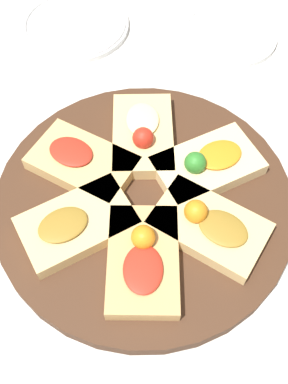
# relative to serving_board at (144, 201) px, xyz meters

# --- Properties ---
(ground_plane) EXTENTS (3.00, 3.00, 0.00)m
(ground_plane) POSITION_rel_serving_board_xyz_m (0.00, 0.00, -0.01)
(ground_plane) COLOR beige
(serving_board) EXTENTS (0.42, 0.42, 0.02)m
(serving_board) POSITION_rel_serving_board_xyz_m (0.00, 0.00, 0.00)
(serving_board) COLOR #422819
(serving_board) RESTS_ON ground_plane
(focaccia_slice_0) EXTENTS (0.17, 0.15, 0.05)m
(focaccia_slice_0) POSITION_rel_serving_board_xyz_m (0.09, 0.05, 0.03)
(focaccia_slice_0) COLOR #E5C689
(focaccia_slice_0) RESTS_ON serving_board
(focaccia_slice_1) EXTENTS (0.10, 0.16, 0.05)m
(focaccia_slice_1) POSITION_rel_serving_board_xyz_m (-0.01, 0.10, 0.03)
(focaccia_slice_1) COLOR #DBB775
(focaccia_slice_1) RESTS_ON serving_board
(focaccia_slice_2) EXTENTS (0.17, 0.14, 0.03)m
(focaccia_slice_2) POSITION_rel_serving_board_xyz_m (-0.09, 0.04, 0.02)
(focaccia_slice_2) COLOR tan
(focaccia_slice_2) RESTS_ON serving_board
(focaccia_slice_3) EXTENTS (0.17, 0.16, 0.03)m
(focaccia_slice_3) POSITION_rel_serving_board_xyz_m (-0.09, -0.06, 0.02)
(focaccia_slice_3) COLOR #DBB775
(focaccia_slice_3) RESTS_ON serving_board
(focaccia_slice_4) EXTENTS (0.10, 0.15, 0.05)m
(focaccia_slice_4) POSITION_rel_serving_board_xyz_m (0.01, -0.10, 0.03)
(focaccia_slice_4) COLOR tan
(focaccia_slice_4) RESTS_ON serving_board
(focaccia_slice_5) EXTENTS (0.17, 0.15, 0.05)m
(focaccia_slice_5) POSITION_rel_serving_board_xyz_m (0.09, -0.05, 0.03)
(focaccia_slice_5) COLOR #DBB775
(focaccia_slice_5) RESTS_ON serving_board
(plate_left) EXTENTS (0.21, 0.21, 0.02)m
(plate_left) POSITION_rel_serving_board_xyz_m (-0.16, 0.38, -0.00)
(plate_left) COLOR white
(plate_left) RESTS_ON ground_plane
(plate_right) EXTENTS (0.18, 0.18, 0.02)m
(plate_right) POSITION_rel_serving_board_xyz_m (0.13, 0.38, -0.00)
(plate_right) COLOR white
(plate_right) RESTS_ON ground_plane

